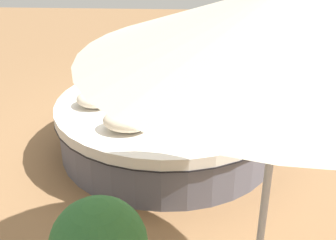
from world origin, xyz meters
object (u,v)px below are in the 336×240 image
at_px(throw_pillow_2, 128,120).
at_px(patio_chair, 317,69).
at_px(throw_pillow_1, 95,99).
at_px(patio_umbrella, 287,25).
at_px(throw_pillow_0, 124,77).
at_px(round_bed, 168,124).

xyz_separation_m(throw_pillow_2, patio_chair, (-2.44, -2.08, -0.15)).
bearing_deg(throw_pillow_1, patio_umbrella, 125.46).
bearing_deg(throw_pillow_0, throw_pillow_2, 99.99).
distance_m(throw_pillow_0, patio_chair, 2.79).
xyz_separation_m(round_bed, throw_pillow_2, (0.37, 0.73, 0.40)).
height_order(throw_pillow_0, patio_chair, patio_chair).
bearing_deg(patio_chair, patio_umbrella, -67.97).
xyz_separation_m(throw_pillow_0, patio_umbrella, (-1.31, 2.83, 1.37)).
bearing_deg(throw_pillow_0, round_bed, 140.32).
bearing_deg(round_bed, throw_pillow_2, 63.28).
distance_m(throw_pillow_0, patio_umbrella, 3.40).
distance_m(round_bed, throw_pillow_0, 0.86).
relative_size(patio_chair, patio_umbrella, 0.43).
bearing_deg(round_bed, patio_chair, -146.85).
xyz_separation_m(round_bed, patio_chair, (-2.07, -1.35, 0.25)).
height_order(throw_pillow_1, patio_chair, patio_chair).
height_order(throw_pillow_0, throw_pillow_2, same).
height_order(round_bed, patio_chair, patio_chair).
bearing_deg(throw_pillow_1, patio_chair, -152.20).
bearing_deg(patio_chair, throw_pillow_0, -119.89).
height_order(throw_pillow_1, patio_umbrella, patio_umbrella).
bearing_deg(throw_pillow_1, throw_pillow_2, 128.73).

